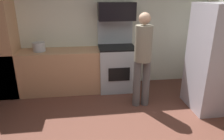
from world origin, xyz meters
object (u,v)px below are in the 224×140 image
at_px(microwave, 116,11).
at_px(refrigerator, 218,59).
at_px(person_cook, 143,56).
at_px(stock_pot, 39,47).
at_px(oven_range, 117,66).

bearing_deg(microwave, refrigerator, -34.67).
relative_size(refrigerator, person_cook, 1.09).
height_order(microwave, stock_pot, microwave).
bearing_deg(refrigerator, person_cook, 170.07).
xyz_separation_m(refrigerator, stock_pot, (-3.20, 1.04, 0.06)).
xyz_separation_m(microwave, stock_pot, (-1.58, -0.08, -0.66)).
xyz_separation_m(oven_range, stock_pot, (-1.58, 0.01, 0.48)).
distance_m(microwave, refrigerator, 2.10).
distance_m(oven_range, person_cook, 0.98).
xyz_separation_m(person_cook, stock_pot, (-1.91, 0.82, 0.03)).
xyz_separation_m(microwave, refrigerator, (1.62, -1.12, -0.73)).
distance_m(oven_range, refrigerator, 1.97).
relative_size(microwave, person_cook, 0.43).
bearing_deg(microwave, person_cook, -69.47).
bearing_deg(stock_pot, person_cook, -23.10).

